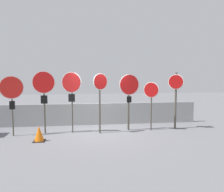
{
  "coord_description": "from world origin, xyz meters",
  "views": [
    {
      "loc": [
        -0.7,
        -9.16,
        2.37
      ],
      "look_at": [
        0.53,
        0.0,
        1.52
      ],
      "focal_mm": 35.0,
      "sensor_mm": 36.0,
      "label": 1
    }
  ],
  "objects": [
    {
      "name": "stop_sign_2",
      "position": [
        -1.16,
        -0.09,
        1.94
      ],
      "size": [
        0.81,
        0.32,
        2.54
      ],
      "rotation": [
        0.0,
        0.0,
        -0.35
      ],
      "color": "#474238",
      "rests_on": "ground"
    },
    {
      "name": "traffic_cone_0",
      "position": [
        -2.3,
        -1.11,
        0.28
      ],
      "size": [
        0.42,
        0.42,
        0.56
      ],
      "color": "black",
      "rests_on": "ground"
    },
    {
      "name": "stop_sign_4",
      "position": [
        1.27,
        0.02,
        1.73
      ],
      "size": [
        0.89,
        0.21,
        2.44
      ],
      "rotation": [
        0.0,
        0.0,
        0.16
      ],
      "color": "#474238",
      "rests_on": "ground"
    },
    {
      "name": "stop_sign_5",
      "position": [
        2.22,
        -0.09,
        1.59
      ],
      "size": [
        0.58,
        0.39,
        2.11
      ],
      "rotation": [
        0.0,
        0.0,
        -0.58
      ],
      "color": "#474238",
      "rests_on": "ground"
    },
    {
      "name": "stop_sign_3",
      "position": [
        -0.0,
        -0.33,
        1.8
      ],
      "size": [
        0.61,
        0.35,
        2.48
      ],
      "rotation": [
        0.0,
        0.0,
        0.51
      ],
      "color": "#474238",
      "rests_on": "ground"
    },
    {
      "name": "stop_sign_1",
      "position": [
        -2.27,
        -0.06,
        1.92
      ],
      "size": [
        0.92,
        0.12,
        2.57
      ],
      "rotation": [
        0.0,
        0.0,
        -0.0
      ],
      "color": "#474238",
      "rests_on": "ground"
    },
    {
      "name": "stop_sign_6",
      "position": [
        3.38,
        0.03,
        1.69
      ],
      "size": [
        0.58,
        0.39,
        2.52
      ],
      "rotation": [
        0.0,
        0.0,
        -0.58
      ],
      "color": "#474238",
      "rests_on": "ground"
    },
    {
      "name": "stop_sign_0",
      "position": [
        -3.44,
        -0.3,
        1.79
      ],
      "size": [
        0.88,
        0.25,
        2.38
      ],
      "rotation": [
        0.0,
        0.0,
        0.24
      ],
      "color": "#474238",
      "rests_on": "ground"
    },
    {
      "name": "ground_plane",
      "position": [
        0.0,
        0.0,
        0.0
      ],
      "size": [
        40.0,
        40.0,
        0.0
      ],
      "primitive_type": "plane",
      "color": "slate"
    },
    {
      "name": "fence_back",
      "position": [
        0.0,
        1.34,
        0.52
      ],
      "size": [
        9.88,
        0.12,
        1.04
      ],
      "color": "gray",
      "rests_on": "ground"
    }
  ]
}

